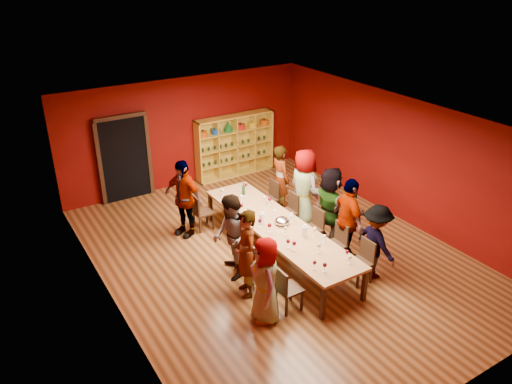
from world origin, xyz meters
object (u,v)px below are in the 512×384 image
chair_person_left_4 (200,211)px  chair_person_right_2 (314,226)px  person_right_4 (280,179)px  shelving_unit (234,143)px  person_left_0 (265,280)px  chair_person_right_4 (270,196)px  person_right_1 (349,220)px  wine_bottle (244,190)px  person_left_2 (231,237)px  chair_person_right_0 (363,259)px  chair_person_left_0 (286,287)px  person_left_1 (246,254)px  chair_person_left_1 (262,266)px  chair_person_left_2 (244,250)px  chair_person_right_1 (337,241)px  tasting_table (278,227)px  person_left_4 (183,198)px  spittoon_bowl (282,221)px  person_right_0 (376,242)px  chair_person_right_3 (290,209)px  person_right_3 (304,188)px  person_right_2 (330,205)px

chair_person_left_4 → chair_person_right_2: (1.82, -1.98, 0.00)m
person_right_4 → shelving_unit: bearing=-1.8°
person_left_0 → chair_person_right_4: size_ratio=1.83×
person_right_1 → wine_bottle: 2.72m
person_left_2 → chair_person_right_0: size_ratio=1.98×
chair_person_right_0 → chair_person_right_2: bearing=90.0°
chair_person_left_0 → person_left_1: (-0.35, 0.80, 0.39)m
person_left_1 → chair_person_right_2: 2.32m
chair_person_left_1 → chair_person_left_2: size_ratio=1.00×
chair_person_right_1 → person_right_1: (0.27, 0.00, 0.43)m
person_left_0 → chair_person_left_2: (0.43, 1.48, -0.32)m
chair_person_left_0 → chair_person_left_4: (0.00, 3.49, 0.00)m
chair_person_left_0 → chair_person_left_1: size_ratio=1.00×
tasting_table → person_left_4: 2.30m
person_left_4 → spittoon_bowl: (1.38, -1.92, -0.10)m
person_right_0 → person_right_4: person_right_4 is taller
person_left_1 → person_left_4: size_ratio=0.96×
person_right_1 → chair_person_right_2: (-0.27, 0.78, -0.43)m
person_right_1 → person_left_1: bearing=101.0°
chair_person_right_0 → person_right_0: (0.31, 0.00, 0.29)m
person_right_0 → chair_person_right_3: person_right_0 is taller
chair_person_left_4 → chair_person_right_0: same height
tasting_table → person_right_3: size_ratio=2.37×
chair_person_left_0 → person_left_4: (-0.39, 3.49, 0.43)m
chair_person_right_2 → chair_person_right_3: 0.93m
person_left_4 → chair_person_left_1: bearing=-15.2°
chair_person_left_4 → wine_bottle: (1.04, -0.25, 0.37)m
chair_person_right_1 → chair_person_left_2: bearing=157.9°
chair_person_right_1 → chair_person_right_2: bearing=90.0°
chair_person_right_1 → wine_bottle: bearing=107.3°
shelving_unit → person_left_1: shelving_unit is taller
person_left_4 → person_right_2: 3.29m
person_right_0 → person_right_3: (0.09, 2.49, 0.16)m
person_left_4 → chair_person_right_0: (2.21, -3.53, -0.43)m
chair_person_right_1 → spittoon_bowl: spittoon_bowl is taller
person_left_1 → chair_person_left_4: bearing=-173.7°
person_right_2 → person_right_3: (-0.02, 0.93, 0.06)m
person_left_2 → person_right_2: (2.53, 0.04, 0.01)m
person_left_1 → chair_person_right_0: size_ratio=1.99×
chair_person_right_1 → chair_person_right_2: (0.00, 0.78, 0.00)m
shelving_unit → person_left_2: shelving_unit is taller
person_right_1 → chair_person_right_4: bearing=18.5°
chair_person_left_0 → person_left_1: bearing=113.5°
chair_person_left_1 → spittoon_bowl: spittoon_bowl is taller
person_left_0 → person_right_1: person_right_1 is taller
person_left_4 → chair_person_right_3: (2.21, -1.05, -0.43)m
chair_person_left_2 → chair_person_right_0: 2.37m
person_right_1 → person_right_2: size_ratio=1.04×
person_right_0 → person_right_4: 3.32m
chair_person_left_1 → person_right_3: 2.80m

